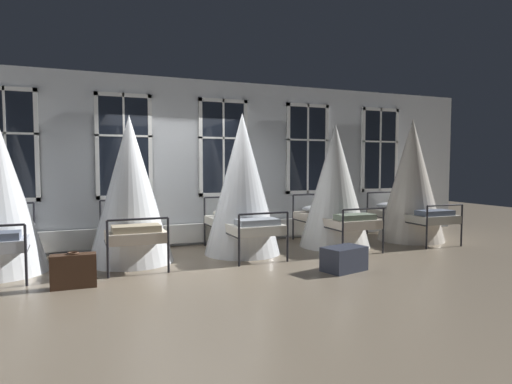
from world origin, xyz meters
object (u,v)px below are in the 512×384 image
at_px(cot_fifth, 335,187).
at_px(travel_trunk, 344,259).
at_px(cot_fourth, 242,186).
at_px(suitcase_dark, 74,271).
at_px(cot_sixth, 412,182).
at_px(cot_third, 130,192).

distance_m(cot_fifth, travel_trunk, 2.25).
xyz_separation_m(cot_fourth, suitcase_dark, (-2.81, -1.26, -0.98)).
xyz_separation_m(suitcase_dark, travel_trunk, (3.75, -0.56, -0.04)).
bearing_deg(cot_fourth, travel_trunk, -153.26).
bearing_deg(cot_sixth, cot_fifth, 90.58).
bearing_deg(cot_third, travel_trunk, -122.31).
bearing_deg(cot_sixth, cot_third, 90.68).
distance_m(cot_third, suitcase_dark, 1.80).
distance_m(cot_third, cot_sixth, 5.70).
xyz_separation_m(cot_fourth, cot_sixth, (3.77, -0.06, 0.02)).
xyz_separation_m(cot_fourth, travel_trunk, (0.95, -1.82, -1.02)).
relative_size(suitcase_dark, travel_trunk, 0.88).
height_order(cot_fourth, travel_trunk, cot_fourth).
relative_size(cot_fourth, travel_trunk, 3.91).
relative_size(cot_fifth, cot_sixth, 0.94).
bearing_deg(cot_third, cot_fifth, -90.52).
distance_m(cot_sixth, travel_trunk, 3.48).
xyz_separation_m(cot_third, travel_trunk, (2.88, -1.84, -0.97)).
relative_size(cot_fourth, cot_sixth, 0.99).
bearing_deg(cot_sixth, cot_fourth, 90.52).
bearing_deg(travel_trunk, cot_fourth, 117.44).
relative_size(cot_sixth, travel_trunk, 3.97).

